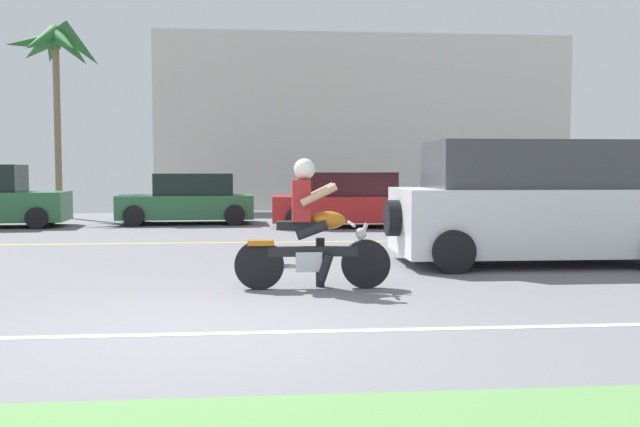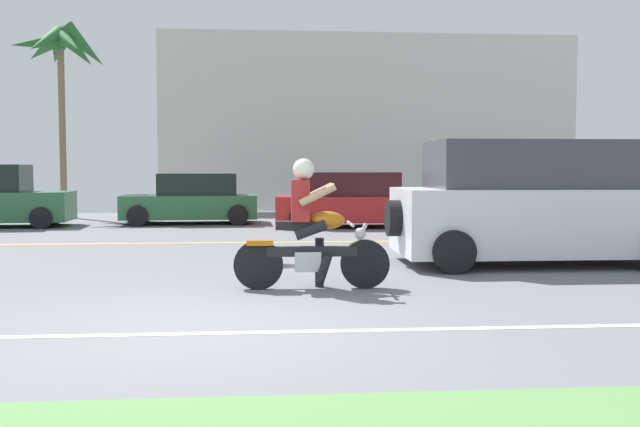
{
  "view_description": "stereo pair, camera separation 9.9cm",
  "coord_description": "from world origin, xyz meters",
  "px_view_note": "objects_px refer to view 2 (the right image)",
  "views": [
    {
      "loc": [
        0.45,
        -6.64,
        1.53
      ],
      "look_at": [
        1.35,
        3.23,
        0.89
      ],
      "focal_mm": 39.09,
      "sensor_mm": 36.0,
      "label": 1
    },
    {
      "loc": [
        0.55,
        -6.65,
        1.53
      ],
      "look_at": [
        1.35,
        3.23,
        0.89
      ],
      "focal_mm": 39.09,
      "sensor_mm": 36.0,
      "label": 2
    }
  ],
  "objects_px": {
    "suv_nearby": "(534,205)",
    "motorcyclist": "(310,234)",
    "parked_car_1": "(192,200)",
    "parked_car_2": "(357,201)",
    "parked_car_3": "(559,202)",
    "palm_tree_0": "(60,51)"
  },
  "relations": [
    {
      "from": "suv_nearby",
      "to": "parked_car_1",
      "type": "xyz_separation_m",
      "value": [
        -6.33,
        8.88,
        -0.29
      ]
    },
    {
      "from": "suv_nearby",
      "to": "parked_car_3",
      "type": "height_order",
      "value": "suv_nearby"
    },
    {
      "from": "suv_nearby",
      "to": "parked_car_2",
      "type": "relative_size",
      "value": 1.04
    },
    {
      "from": "parked_car_3",
      "to": "palm_tree_0",
      "type": "height_order",
      "value": "palm_tree_0"
    },
    {
      "from": "parked_car_3",
      "to": "palm_tree_0",
      "type": "distance_m",
      "value": 15.64
    },
    {
      "from": "parked_car_2",
      "to": "parked_car_3",
      "type": "bearing_deg",
      "value": -4.15
    },
    {
      "from": "parked_car_2",
      "to": "parked_car_3",
      "type": "relative_size",
      "value": 1.11
    },
    {
      "from": "parked_car_1",
      "to": "parked_car_2",
      "type": "relative_size",
      "value": 0.84
    },
    {
      "from": "suv_nearby",
      "to": "parked_car_2",
      "type": "distance_m",
      "value": 7.63
    },
    {
      "from": "suv_nearby",
      "to": "palm_tree_0",
      "type": "bearing_deg",
      "value": 132.15
    },
    {
      "from": "palm_tree_0",
      "to": "motorcyclist",
      "type": "bearing_deg",
      "value": -63.42
    },
    {
      "from": "parked_car_3",
      "to": "palm_tree_0",
      "type": "relative_size",
      "value": 0.66
    },
    {
      "from": "parked_car_1",
      "to": "parked_car_3",
      "type": "bearing_deg",
      "value": -10.83
    },
    {
      "from": "motorcyclist",
      "to": "palm_tree_0",
      "type": "height_order",
      "value": "palm_tree_0"
    },
    {
      "from": "suv_nearby",
      "to": "parked_car_1",
      "type": "relative_size",
      "value": 1.24
    },
    {
      "from": "parked_car_1",
      "to": "parked_car_3",
      "type": "relative_size",
      "value": 0.93
    },
    {
      "from": "suv_nearby",
      "to": "parked_car_3",
      "type": "relative_size",
      "value": 1.15
    },
    {
      "from": "motorcyclist",
      "to": "palm_tree_0",
      "type": "xyz_separation_m",
      "value": [
        -6.94,
        13.86,
        4.53
      ]
    },
    {
      "from": "parked_car_2",
      "to": "suv_nearby",
      "type": "bearing_deg",
      "value": -75.77
    },
    {
      "from": "suv_nearby",
      "to": "motorcyclist",
      "type": "bearing_deg",
      "value": -151.21
    },
    {
      "from": "suv_nearby",
      "to": "parked_car_1",
      "type": "bearing_deg",
      "value": 125.47
    },
    {
      "from": "suv_nearby",
      "to": "palm_tree_0",
      "type": "distance_m",
      "value": 16.48
    }
  ]
}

